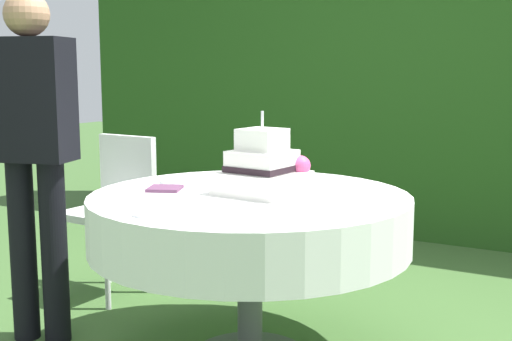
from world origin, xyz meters
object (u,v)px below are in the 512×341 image
(wedding_cake, at_px, (264,170))
(serving_plate_left, at_px, (175,181))
(serving_plate_far, at_px, (148,214))
(serving_plate_right, at_px, (290,180))
(napkin_stack, at_px, (165,189))
(cake_table, at_px, (250,221))
(garden_chair, at_px, (116,199))
(serving_plate_near, at_px, (327,178))
(standing_person, at_px, (33,143))

(wedding_cake, bearing_deg, serving_plate_left, 175.91)
(serving_plate_far, distance_m, serving_plate_left, 0.70)
(serving_plate_right, height_order, napkin_stack, napkin_stack)
(wedding_cake, bearing_deg, cake_table, -134.89)
(garden_chair, bearing_deg, cake_table, -20.57)
(garden_chair, bearing_deg, napkin_stack, -35.07)
(cake_table, xyz_separation_m, serving_plate_far, (-0.11, -0.54, 0.12))
(wedding_cake, height_order, garden_chair, wedding_cake)
(serving_plate_near, bearing_deg, serving_plate_left, -142.76)
(napkin_stack, relative_size, garden_chair, 0.16)
(serving_plate_near, relative_size, standing_person, 0.08)
(serving_plate_near, bearing_deg, standing_person, -143.74)
(napkin_stack, bearing_deg, cake_table, 15.03)
(wedding_cake, xyz_separation_m, garden_chair, (-1.15, 0.37, -0.30))
(serving_plate_right, distance_m, garden_chair, 1.13)
(garden_chair, bearing_deg, serving_plate_left, -27.15)
(serving_plate_far, bearing_deg, standing_person, 163.32)
(serving_plate_far, bearing_deg, serving_plate_right, 82.54)
(serving_plate_far, xyz_separation_m, standing_person, (-0.85, 0.25, 0.19))
(wedding_cake, bearing_deg, garden_chair, 162.07)
(serving_plate_left, distance_m, garden_chair, 0.76)
(serving_plate_near, bearing_deg, garden_chair, -175.10)
(wedding_cake, distance_m, serving_plate_left, 0.50)
(garden_chair, distance_m, standing_person, 0.81)
(serving_plate_near, distance_m, napkin_stack, 0.80)
(wedding_cake, relative_size, serving_plate_left, 2.59)
(cake_table, bearing_deg, standing_person, -163.52)
(wedding_cake, bearing_deg, serving_plate_far, -105.10)
(wedding_cake, xyz_separation_m, serving_plate_right, (-0.04, 0.33, -0.10))
(wedding_cake, distance_m, standing_person, 1.06)
(wedding_cake, relative_size, serving_plate_far, 3.25)
(serving_plate_left, bearing_deg, serving_plate_right, 33.07)
(serving_plate_far, bearing_deg, serving_plate_left, 118.32)
(serving_plate_left, bearing_deg, garden_chair, 152.85)
(standing_person, bearing_deg, serving_plate_left, 35.13)
(cake_table, xyz_separation_m, napkin_stack, (-0.37, -0.10, 0.12))
(standing_person, bearing_deg, serving_plate_right, 34.18)
(napkin_stack, relative_size, standing_person, 0.09)
(wedding_cake, distance_m, napkin_stack, 0.45)
(serving_plate_right, xyz_separation_m, garden_chair, (-1.11, 0.04, -0.20))
(napkin_stack, bearing_deg, serving_plate_far, -59.80)
(garden_chair, height_order, standing_person, standing_person)
(garden_chair, relative_size, standing_person, 0.56)
(serving_plate_right, bearing_deg, serving_plate_near, 48.92)
(cake_table, distance_m, wedding_cake, 0.23)
(cake_table, bearing_deg, serving_plate_right, 89.22)
(cake_table, relative_size, wedding_cake, 3.84)
(serving_plate_left, height_order, napkin_stack, napkin_stack)
(serving_plate_near, xyz_separation_m, garden_chair, (-1.23, -0.11, -0.20))
(serving_plate_right, distance_m, standing_person, 1.19)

